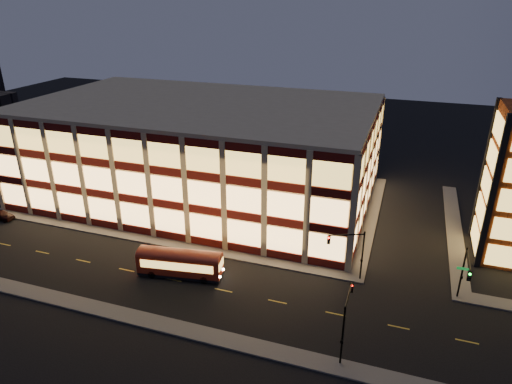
% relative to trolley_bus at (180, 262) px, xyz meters
% --- Properties ---
extents(ground, '(200.00, 200.00, 0.00)m').
position_rel_trolley_bus_xyz_m(ground, '(-4.36, 4.90, -1.76)').
color(ground, black).
rests_on(ground, ground).
extents(sidewalk_office_south, '(54.00, 2.00, 0.15)m').
position_rel_trolley_bus_xyz_m(sidewalk_office_south, '(-7.36, 5.90, -1.69)').
color(sidewalk_office_south, '#514F4C').
rests_on(sidewalk_office_south, ground).
extents(sidewalk_office_east, '(2.00, 30.00, 0.15)m').
position_rel_trolley_bus_xyz_m(sidewalk_office_east, '(18.64, 21.90, -1.69)').
color(sidewalk_office_east, '#514F4C').
rests_on(sidewalk_office_east, ground).
extents(sidewalk_tower_west, '(2.00, 30.00, 0.15)m').
position_rel_trolley_bus_xyz_m(sidewalk_tower_west, '(29.64, 21.90, -1.69)').
color(sidewalk_tower_west, '#514F4C').
rests_on(sidewalk_tower_west, ground).
extents(sidewalk_near, '(100.00, 2.00, 0.15)m').
position_rel_trolley_bus_xyz_m(sidewalk_near, '(-4.36, -8.10, -1.69)').
color(sidewalk_near, '#514F4C').
rests_on(sidewalk_near, ground).
extents(office_building, '(50.45, 30.45, 14.50)m').
position_rel_trolley_bus_xyz_m(office_building, '(-7.28, 21.81, 5.49)').
color(office_building, tan).
rests_on(office_building, ground).
extents(traffic_signal_far, '(3.79, 1.87, 6.00)m').
position_rel_trolley_bus_xyz_m(traffic_signal_far, '(17.85, 5.14, 2.35)').
color(traffic_signal_far, black).
rests_on(traffic_signal_far, ground).
extents(traffic_signal_right, '(1.20, 4.37, 6.00)m').
position_rel_trolley_bus_xyz_m(traffic_signal_right, '(29.14, 4.28, 2.34)').
color(traffic_signal_right, black).
rests_on(traffic_signal_right, ground).
extents(traffic_signal_near, '(0.32, 4.45, 6.00)m').
position_rel_trolley_bus_xyz_m(traffic_signal_near, '(19.14, -6.13, 2.37)').
color(traffic_signal_near, black).
rests_on(traffic_signal_near, ground).
extents(trolley_bus, '(9.64, 3.76, 3.18)m').
position_rel_trolley_bus_xyz_m(trolley_bus, '(0.00, 0.00, 0.00)').
color(trolley_bus, maroon).
rests_on(trolley_bus, ground).
extents(parked_car_0, '(3.99, 1.68, 1.35)m').
position_rel_trolley_bus_xyz_m(parked_car_0, '(-30.36, 4.31, -1.09)').
color(parked_car_0, black).
rests_on(parked_car_0, ground).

